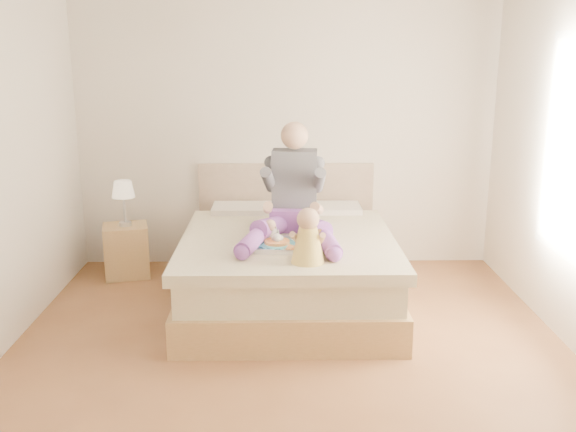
{
  "coord_description": "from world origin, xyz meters",
  "views": [
    {
      "loc": [
        -0.07,
        -4.06,
        2.05
      ],
      "look_at": [
        0.0,
        0.84,
        0.79
      ],
      "focal_mm": 40.0,
      "sensor_mm": 36.0,
      "label": 1
    }
  ],
  "objects_px": {
    "bed": "(288,263)",
    "adult": "(293,201)",
    "nightstand": "(126,251)",
    "baby": "(308,240)",
    "tray": "(290,243)"
  },
  "relations": [
    {
      "from": "nightstand",
      "to": "tray",
      "type": "relative_size",
      "value": 0.91
    },
    {
      "from": "adult",
      "to": "tray",
      "type": "height_order",
      "value": "adult"
    },
    {
      "from": "bed",
      "to": "baby",
      "type": "bearing_deg",
      "value": -80.99
    },
    {
      "from": "bed",
      "to": "nightstand",
      "type": "distance_m",
      "value": 1.62
    },
    {
      "from": "bed",
      "to": "adult",
      "type": "height_order",
      "value": "adult"
    },
    {
      "from": "baby",
      "to": "bed",
      "type": "bearing_deg",
      "value": 107.01
    },
    {
      "from": "nightstand",
      "to": "adult",
      "type": "bearing_deg",
      "value": -37.89
    },
    {
      "from": "adult",
      "to": "baby",
      "type": "height_order",
      "value": "adult"
    },
    {
      "from": "adult",
      "to": "baby",
      "type": "xyz_separation_m",
      "value": [
        0.09,
        -0.74,
        -0.11
      ]
    },
    {
      "from": "nightstand",
      "to": "baby",
      "type": "distance_m",
      "value": 2.24
    },
    {
      "from": "nightstand",
      "to": "adult",
      "type": "xyz_separation_m",
      "value": [
        1.55,
        -0.7,
        0.63
      ]
    },
    {
      "from": "adult",
      "to": "bed",
      "type": "bearing_deg",
      "value": 121.53
    },
    {
      "from": "bed",
      "to": "nightstand",
      "type": "height_order",
      "value": "bed"
    },
    {
      "from": "bed",
      "to": "adult",
      "type": "xyz_separation_m",
      "value": [
        0.05,
        -0.09,
        0.56
      ]
    },
    {
      "from": "tray",
      "to": "baby",
      "type": "xyz_separation_m",
      "value": [
        0.12,
        -0.35,
        0.13
      ]
    }
  ]
}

